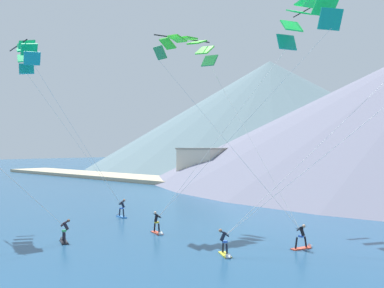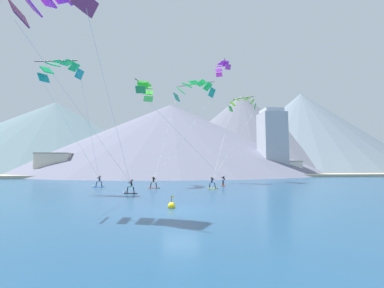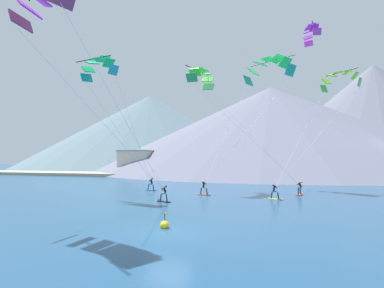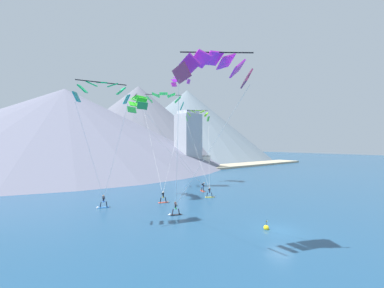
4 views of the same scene
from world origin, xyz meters
name	(u,v)px [view 4 (image 4 of 4)]	position (x,y,z in m)	size (l,w,h in m)	color
ground_plane	(279,231)	(0.00, 0.00, 0.00)	(400.00, 400.00, 0.00)	navy
kitesurfer_near_lead	(165,199)	(-2.30, 17.78, 0.52)	(1.78, 0.91, 1.77)	#E54C33
kitesurfer_near_trail	(174,211)	(-5.05, 11.43, 0.49)	(1.76, 1.05, 1.69)	black
kitesurfer_mid_center	(211,194)	(5.66, 16.05, 0.50)	(1.66, 1.32, 1.71)	yellow
kitesurfer_far_left	(202,188)	(8.25, 21.03, 0.51)	(0.95, 1.77, 1.72)	#E54C33
kitesurfer_far_right	(102,204)	(-10.66, 20.72, 0.55)	(1.78, 0.74, 1.77)	#337FDB
parafoil_kite_near_lead	(164,100)	(4.55, 28.51, 17.64)	(10.87, 13.42, 17.61)	#139D85
parafoil_kite_near_trail	(214,67)	(-9.23, 0.08, 15.01)	(7.42, 13.44, 14.80)	#8E315F
parafoil_kite_mid_center	(198,115)	(14.20, 29.29, 15.34)	(11.25, 15.15, 15.17)	green
parafoil_kite_far_left	(138,103)	(-4.05, 22.88, 15.44)	(13.60, 6.31, 15.12)	green
parafoil_kite_far_right	(102,90)	(-13.50, 12.84, 14.62)	(5.93, 9.18, 14.28)	teal
parafoil_kite_distant_high_outer	(180,79)	(10.74, 31.25, 23.24)	(2.31, 5.23, 2.34)	#CA36C4
race_marker_buoy	(266,228)	(-0.68, 1.06, 0.16)	(0.56, 0.56, 1.02)	yellow
shoreline_strip	(101,177)	(0.00, 50.54, 0.35)	(180.00, 10.00, 0.70)	tan
shore_building_promenade_mid	(200,162)	(36.64, 53.99, 2.24)	(6.07, 4.19, 4.45)	silver
shore_building_quay_east	(110,169)	(3.03, 52.52, 2.08)	(10.30, 5.01, 4.15)	silver
highrise_tower	(188,140)	(31.69, 54.76, 9.83)	(7.00, 7.00, 20.07)	#A8ADB7
mountain_peak_west_ridge	(138,123)	(38.28, 103.63, 18.99)	(91.16, 91.16, 37.99)	slate
mountain_peak_east_shoulder	(65,127)	(2.68, 98.83, 15.52)	(128.72, 128.72, 31.03)	slate
mountain_peak_far_spur	(187,124)	(69.85, 103.57, 19.96)	(96.12, 96.12, 39.93)	slate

